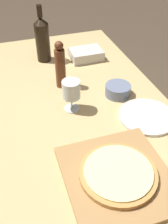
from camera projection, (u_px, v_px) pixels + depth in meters
ground_plane at (82, 212)px, 1.63m from camera, size 12.00×12.00×0.00m
dining_table at (81, 133)px, 1.19m from camera, size 0.87×1.77×0.77m
cutting_board at (118, 177)px, 0.89m from camera, size 0.36×0.38×0.02m
pizza at (118, 173)px, 0.88m from camera, size 0.26×0.26×0.02m
wine_bottle at (42, 39)px, 1.46m from camera, size 0.08×0.08×0.32m
pepper_mill at (60, 66)px, 1.26m from camera, size 0.05×0.05×0.24m
wine_glass at (71, 90)px, 1.12m from camera, size 0.08×0.08×0.15m
small_bowl at (118, 90)px, 1.25m from camera, size 0.12×0.12×0.05m
dinner_plate at (147, 116)px, 1.14m from camera, size 0.24×0.24×0.01m
food_container at (86, 54)px, 1.54m from camera, size 0.18×0.14×0.06m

